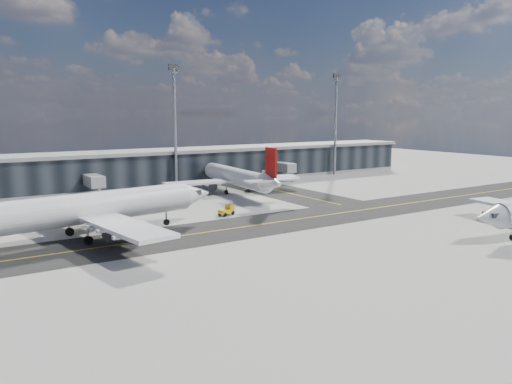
% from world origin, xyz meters
% --- Properties ---
extents(ground, '(300.00, 300.00, 0.00)m').
position_xyz_m(ground, '(0.00, 0.00, 0.00)').
color(ground, gray).
rests_on(ground, ground).
extents(taxiway_lanes, '(180.00, 63.00, 0.03)m').
position_xyz_m(taxiway_lanes, '(3.91, 10.74, 0.01)').
color(taxiway_lanes, black).
rests_on(taxiway_lanes, ground).
extents(terminal_concourse, '(152.00, 19.80, 8.80)m').
position_xyz_m(terminal_concourse, '(0.04, 54.93, 4.09)').
color(terminal_concourse, black).
rests_on(terminal_concourse, ground).
extents(floodlight_masts, '(102.50, 0.70, 28.90)m').
position_xyz_m(floodlight_masts, '(0.00, 48.00, 15.61)').
color(floodlight_masts, gray).
rests_on(floodlight_masts, ground).
extents(airliner_af, '(44.21, 37.84, 13.10)m').
position_xyz_m(airliner_af, '(-31.45, 9.69, 4.33)').
color(airliner_af, white).
rests_on(airliner_af, ground).
extents(airliner_redtail, '(32.27, 37.81, 11.19)m').
position_xyz_m(airliner_redtail, '(8.16, 33.28, 3.70)').
color(airliner_redtail, white).
rests_on(airliner_redtail, ground).
extents(baggage_tug, '(3.23, 2.25, 1.85)m').
position_xyz_m(baggage_tug, '(-5.52, 13.53, 0.93)').
color(baggage_tug, '#DFB10B').
rests_on(baggage_tug, ground).
extents(service_van, '(3.99, 5.35, 1.35)m').
position_xyz_m(service_van, '(6.52, 44.00, 0.68)').
color(service_van, white).
rests_on(service_van, ground).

